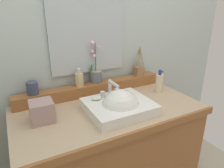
{
  "coord_description": "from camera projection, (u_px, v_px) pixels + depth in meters",
  "views": [
    {
      "loc": [
        -0.55,
        -1.08,
        1.47
      ],
      "look_at": [
        0.01,
        -0.02,
        1.01
      ],
      "focal_mm": 32.8,
      "sensor_mm": 36.0,
      "label": 1
    }
  ],
  "objects": [
    {
      "name": "wall_back",
      "position": [
        82.0,
        28.0,
        1.54
      ],
      "size": [
        2.71,
        0.2,
        2.62
      ],
      "primitive_type": "cube",
      "color": "silver",
      "rests_on": "ground"
    },
    {
      "name": "vanity_cabinet",
      "position": [
        109.0,
        158.0,
        1.5
      ],
      "size": [
        1.21,
        0.65,
        0.84
      ],
      "color": "#9A5C30",
      "rests_on": "ground"
    },
    {
      "name": "back_ledge",
      "position": [
        93.0,
        89.0,
        1.56
      ],
      "size": [
        1.14,
        0.1,
        0.08
      ],
      "primitive_type": "cube",
      "color": "#9A5C30",
      "rests_on": "vanity_cabinet"
    },
    {
      "name": "sink_basin",
      "position": [
        120.0,
        108.0,
        1.29
      ],
      "size": [
        0.4,
        0.35,
        0.27
      ],
      "color": "white",
      "rests_on": "vanity_cabinet"
    },
    {
      "name": "soap_bar",
      "position": [
        97.0,
        98.0,
        1.31
      ],
      "size": [
        0.07,
        0.04,
        0.02
      ],
      "primitive_type": "ellipsoid",
      "color": "beige",
      "rests_on": "sink_basin"
    },
    {
      "name": "potted_plant",
      "position": [
        96.0,
        72.0,
        1.54
      ],
      "size": [
        0.1,
        0.1,
        0.32
      ],
      "color": "slate",
      "rests_on": "back_ledge"
    },
    {
      "name": "soap_dispenser",
      "position": [
        79.0,
        79.0,
        1.48
      ],
      "size": [
        0.06,
        0.06,
        0.13
      ],
      "color": "#D9BA85",
      "rests_on": "back_ledge"
    },
    {
      "name": "tumbler_cup",
      "position": [
        32.0,
        88.0,
        1.34
      ],
      "size": [
        0.07,
        0.07,
        0.09
      ],
      "primitive_type": "cylinder",
      "color": "#3F4560",
      "rests_on": "back_ledge"
    },
    {
      "name": "reed_diffuser",
      "position": [
        139.0,
        70.0,
        1.72
      ],
      "size": [
        0.1,
        0.08,
        0.24
      ],
      "color": "#9C704D",
      "rests_on": "back_ledge"
    },
    {
      "name": "lotion_bottle",
      "position": [
        159.0,
        83.0,
        1.58
      ],
      "size": [
        0.06,
        0.06,
        0.18
      ],
      "color": "beige",
      "rests_on": "vanity_cabinet"
    },
    {
      "name": "tissue_box",
      "position": [
        42.0,
        111.0,
        1.18
      ],
      "size": [
        0.13,
        0.13,
        0.12
      ],
      "primitive_type": "cube",
      "rotation": [
        0.0,
        0.0,
        -0.03
      ],
      "color": "#A88683",
      "rests_on": "vanity_cabinet"
    },
    {
      "name": "mirror",
      "position": [
        88.0,
        34.0,
        1.46
      ],
      "size": [
        0.57,
        0.02,
        0.55
      ],
      "primitive_type": "cube",
      "color": "silver"
    }
  ]
}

